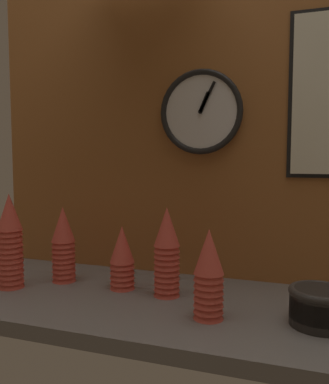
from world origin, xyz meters
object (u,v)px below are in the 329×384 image
Objects in this scene: cup_stack_center_right at (209,274)px; wall_clock at (201,112)px; cup_stack_far_left at (10,241)px; cup_stack_center_left at (122,257)px; cup_stack_left at (63,244)px; cup_stack_center at (167,252)px; bowl_stack_right at (319,305)px.

wall_clock reaches higher than cup_stack_center_right.
cup_stack_far_left is at bearing 176.56° from cup_stack_center_right.
cup_stack_center_left is (0.33, 0.10, -0.05)m from cup_stack_far_left.
cup_stack_far_left is 0.63m from cup_stack_center_right.
cup_stack_center_left is at bearing -1.86° from cup_stack_left.
cup_stack_center_right is at bearing -39.16° from cup_stack_center.
cup_stack_left is 0.94× the size of cup_stack_center.
cup_stack_left reaches higher than bowl_stack_right.
cup_stack_far_left is 0.72m from wall_clock.
cup_stack_left is 0.89× the size of wall_clock.
wall_clock is at bearing 25.05° from cup_stack_left.
cup_stack_center_left is at bearing -134.66° from wall_clock.
cup_stack_center is at bearing 169.24° from bowl_stack_right.
wall_clock reaches higher than cup_stack_center.
cup_stack_far_left is at bearing -179.51° from bowl_stack_right.
cup_stack_far_left is 1.13× the size of cup_stack_center.
cup_stack_left is (0.12, 0.11, -0.02)m from cup_stack_far_left.
cup_stack_center_right is 1.17× the size of cup_stack_center_left.
cup_stack_left is at bearing 178.14° from cup_stack_center_left.
cup_stack_far_left is at bearing -162.88° from cup_stack_center_left.
wall_clock is (0.04, 0.21, 0.42)m from cup_stack_center.
cup_stack_center is 1.78× the size of bowl_stack_right.
cup_stack_left is (-0.51, 0.15, 0.01)m from cup_stack_center_right.
cup_stack_far_left is 0.35m from cup_stack_center_left.
cup_stack_center_left is at bearing 170.51° from bowl_stack_right.
cup_stack_center_left is at bearing 174.07° from cup_stack_center.
cup_stack_far_left is 1.06× the size of wall_clock.
cup_stack_center is (0.48, 0.09, -0.02)m from cup_stack_far_left.
cup_stack_center is 0.47m from wall_clock.
cup_stack_center_right is at bearing -72.33° from wall_clock.
cup_stack_center_right reaches higher than bowl_stack_right.
cup_stack_center_left is (-0.30, 0.14, -0.02)m from cup_stack_center_right.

